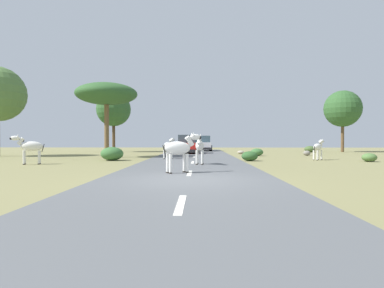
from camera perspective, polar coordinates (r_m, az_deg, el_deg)
The scene contains 20 objects.
ground_plane at distance 10.57m, azimuth -0.60°, elevation -6.52°, with size 90.00×90.00×0.00m, color olive.
road at distance 10.57m, azimuth -0.75°, elevation -6.38°, with size 6.00×64.00×0.05m, color #56595B.
lane_markings at distance 9.57m, azimuth -0.96°, elevation -6.96°, with size 0.16×56.00×0.01m.
zebra_0 at distance 16.99m, azimuth 1.35°, elevation -0.37°, with size 0.49×1.70×1.60m.
zebra_1 at distance 19.63m, azimuth -26.50°, elevation -0.41°, with size 1.65×0.84×1.62m.
zebra_2 at distance 12.64m, azimuth -2.18°, elevation -0.81°, with size 1.54×1.03×1.58m.
zebra_3 at distance 22.06m, azimuth -4.12°, elevation -0.33°, with size 0.79×1.47×1.46m.
zebra_4 at distance 22.94m, azimuth 21.20°, elevation -0.55°, with size 1.16×1.21×1.40m.
car_0 at distance 37.80m, azimuth 1.89°, elevation 0.02°, with size 2.05×4.36×1.74m.
car_1 at distance 30.97m, azimuth -0.75°, elevation -0.14°, with size 2.21×4.43×1.74m.
tree_1 at distance 36.55m, azimuth -13.55°, elevation 5.91°, with size 3.69×3.69×6.50m.
tree_2 at distance 38.90m, azimuth 24.85°, elevation 5.60°, with size 3.92×3.92×6.64m.
tree_3 at distance 25.53m, azimuth -14.72°, elevation 8.39°, with size 4.59×4.59×5.58m.
bush_0 at distance 27.35m, azimuth 11.30°, elevation -1.41°, with size 1.02×0.92×0.61m, color #386633.
bush_1 at distance 21.51m, azimuth -13.81°, elevation -1.67°, with size 1.45×1.31×0.87m, color #386633.
bush_2 at distance 22.47m, azimuth 28.60°, elevation -2.08°, with size 0.87×0.79×0.52m, color #4C7038.
bush_3 at distance 20.80m, azimuth 10.06°, elevation -2.09°, with size 1.02×0.92×0.61m, color #2D5628.
bush_4 at distance 36.56m, azimuth 19.91°, elevation -0.85°, with size 1.12×1.00×0.67m, color #425B2D.
rock_0 at distance 28.88m, azimuth 19.44°, elevation -1.51°, with size 0.58×0.50×0.43m, color gray.
rock_1 at distance 30.76m, azimuth 8.51°, elevation -1.44°, with size 0.63×0.46×0.32m, color #A89E8C.
Camera 1 is at (0.34, -10.48, 1.34)m, focal length 30.49 mm.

